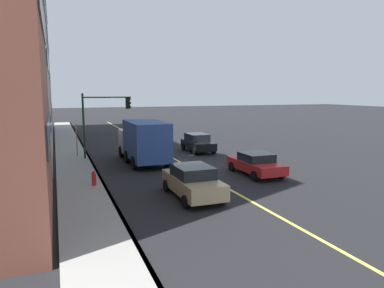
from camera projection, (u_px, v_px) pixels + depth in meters
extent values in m
plane|color=black|center=(187.00, 166.00, 25.22)|extent=(200.00, 200.00, 0.00)
cube|color=gray|center=(78.00, 173.00, 22.61)|extent=(80.00, 2.50, 0.15)
cube|color=slate|center=(97.00, 172.00, 23.02)|extent=(80.00, 0.16, 0.15)
cube|color=#D8CC4C|center=(187.00, 166.00, 25.22)|extent=(80.00, 0.16, 0.01)
cube|color=#262D38|center=(49.00, 130.00, 14.90)|extent=(8.96, 0.06, 1.10)
cube|color=#262D38|center=(42.00, 17.00, 14.25)|extent=(8.96, 0.06, 1.10)
cube|color=#262D38|center=(51.00, 118.00, 27.07)|extent=(10.67, 0.06, 1.10)
cube|color=#262D38|center=(48.00, 64.00, 26.50)|extent=(10.67, 0.06, 1.10)
cube|color=#262D38|center=(45.00, 7.00, 25.93)|extent=(10.67, 0.06, 1.10)
cube|color=#262D38|center=(52.00, 110.00, 41.96)|extent=(14.47, 0.06, 1.10)
cube|color=#262D38|center=(50.00, 77.00, 41.41)|extent=(14.47, 0.06, 1.10)
cube|color=#262D38|center=(48.00, 43.00, 40.87)|extent=(14.47, 0.06, 1.10)
cube|color=#262D38|center=(46.00, 9.00, 40.32)|extent=(14.47, 0.06, 1.10)
cube|color=tan|center=(193.00, 184.00, 17.68)|extent=(4.46, 1.84, 0.73)
cube|color=black|center=(193.00, 171.00, 17.58)|extent=(2.15, 1.69, 0.55)
cylinder|color=black|center=(167.00, 186.00, 18.78)|extent=(0.60, 0.22, 0.60)
cylinder|color=black|center=(199.00, 183.00, 19.42)|extent=(0.60, 0.22, 0.60)
cylinder|color=black|center=(186.00, 202.00, 16.06)|extent=(0.60, 0.22, 0.60)
cylinder|color=black|center=(222.00, 197.00, 16.69)|extent=(0.60, 0.22, 0.60)
cube|color=red|center=(256.00, 165.00, 22.56)|extent=(4.41, 1.86, 0.58)
cube|color=black|center=(256.00, 157.00, 22.42)|extent=(1.91, 1.71, 0.50)
cylinder|color=black|center=(281.00, 174.00, 21.57)|extent=(0.60, 0.22, 0.60)
cylinder|color=black|center=(255.00, 176.00, 20.93)|extent=(0.60, 0.22, 0.60)
cylinder|color=black|center=(256.00, 164.00, 24.27)|extent=(0.60, 0.22, 0.60)
cylinder|color=black|center=(232.00, 166.00, 23.62)|extent=(0.60, 0.22, 0.60)
cube|color=black|center=(198.00, 145.00, 31.14)|extent=(4.14, 1.76, 0.64)
cube|color=black|center=(197.00, 137.00, 31.29)|extent=(2.18, 1.62, 0.61)
cylinder|color=black|center=(214.00, 150.00, 30.23)|extent=(0.60, 0.22, 0.60)
cylinder|color=black|center=(195.00, 151.00, 29.62)|extent=(0.60, 0.22, 0.60)
cylinder|color=black|center=(201.00, 146.00, 32.76)|extent=(0.60, 0.22, 0.60)
cylinder|color=black|center=(183.00, 147.00, 32.15)|extent=(0.60, 0.22, 0.60)
cube|color=silver|center=(135.00, 140.00, 28.88)|extent=(2.01, 2.40, 1.73)
cube|color=#2D4C93|center=(146.00, 140.00, 25.42)|extent=(5.02, 2.40, 2.64)
cylinder|color=black|center=(121.00, 152.00, 28.60)|extent=(0.90, 0.28, 0.90)
cylinder|color=black|center=(150.00, 150.00, 29.41)|extent=(0.90, 0.28, 0.90)
cylinder|color=black|center=(134.00, 163.00, 24.05)|extent=(0.90, 0.28, 0.90)
cylinder|color=black|center=(167.00, 161.00, 24.86)|extent=(0.90, 0.28, 0.90)
cylinder|color=black|center=(127.00, 157.00, 26.37)|extent=(0.90, 0.28, 0.90)
cylinder|color=black|center=(157.00, 155.00, 27.18)|extent=(0.90, 0.28, 0.90)
cylinder|color=#1E3823|center=(84.00, 127.00, 27.11)|extent=(0.16, 0.16, 5.04)
cylinder|color=#1E3823|center=(107.00, 97.00, 27.43)|extent=(0.10, 3.62, 0.10)
cube|color=black|center=(128.00, 103.00, 28.05)|extent=(0.28, 0.30, 0.90)
sphere|color=red|center=(130.00, 99.00, 28.07)|extent=(0.18, 0.18, 0.18)
sphere|color=#392905|center=(130.00, 103.00, 28.11)|extent=(0.18, 0.18, 0.18)
sphere|color=black|center=(130.00, 107.00, 28.16)|extent=(0.18, 0.18, 0.18)
cylinder|color=slate|center=(77.00, 141.00, 28.10)|extent=(0.08, 0.08, 2.67)
cube|color=white|center=(76.00, 127.00, 27.93)|extent=(0.60, 0.02, 0.20)
cube|color=#DB5919|center=(76.00, 131.00, 27.98)|extent=(0.44, 0.02, 0.28)
cylinder|color=red|center=(94.00, 181.00, 19.44)|extent=(0.24, 0.24, 0.80)
sphere|color=red|center=(94.00, 173.00, 19.37)|extent=(0.20, 0.20, 0.20)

